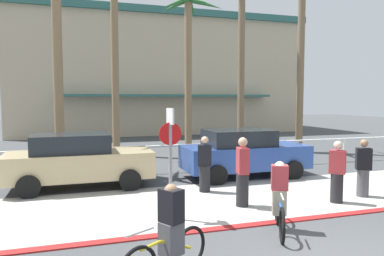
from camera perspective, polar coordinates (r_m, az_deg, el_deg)
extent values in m
plane|color=#424447|center=(15.76, -2.00, -5.59)|extent=(80.00, 80.00, 0.00)
cube|color=#ADAAA0|center=(10.43, 6.84, -10.86)|extent=(44.00, 4.00, 0.02)
cube|color=maroon|center=(8.73, 12.48, -14.00)|extent=(44.00, 0.24, 0.03)
cube|color=#BCAD8E|center=(32.38, -5.72, 7.55)|extent=(22.60, 9.36, 8.96)
cube|color=#2D605B|center=(32.97, -5.78, 15.79)|extent=(23.20, 9.96, 0.50)
cube|color=#2D605B|center=(27.29, -3.41, 5.02)|extent=(15.82, 1.20, 0.16)
cylinder|color=white|center=(14.19, -0.37, -2.64)|extent=(19.13, 0.08, 0.08)
cylinder|color=white|center=(13.64, -20.00, -5.33)|extent=(0.08, 0.08, 1.00)
cylinder|color=white|center=(13.75, -9.96, -5.05)|extent=(0.08, 0.08, 1.00)
cylinder|color=white|center=(14.26, -0.37, -4.63)|extent=(0.08, 0.08, 1.00)
cylinder|color=white|center=(15.14, 8.33, -4.14)|extent=(0.08, 0.08, 1.00)
cylinder|color=white|center=(16.32, 15.90, -3.64)|extent=(0.08, 0.08, 1.00)
cylinder|color=white|center=(17.75, 22.35, -3.16)|extent=(0.08, 0.08, 1.00)
cylinder|color=gray|center=(8.51, -3.33, -6.82)|extent=(0.08, 0.08, 2.20)
cube|color=white|center=(8.35, -3.38, 1.82)|extent=(0.04, 0.56, 0.36)
cylinder|color=red|center=(8.38, -3.36, -0.91)|extent=(0.52, 0.03, 0.52)
cylinder|color=#846B4C|center=(15.03, -19.99, 9.86)|extent=(0.36, 0.36, 8.48)
cylinder|color=#846B4C|center=(18.51, -11.77, 9.75)|extent=(0.36, 0.36, 8.97)
cylinder|color=#846B4C|center=(18.86, -0.58, 7.83)|extent=(0.36, 0.36, 7.71)
cone|color=#2D6B33|center=(19.70, 2.09, 18.54)|extent=(1.89, 0.32, 0.65)
cone|color=#2D6B33|center=(20.27, 0.02, 17.85)|extent=(1.24, 1.84, 0.85)
cone|color=#2D6B33|center=(20.06, -2.69, 18.30)|extent=(1.25, 1.85, 0.65)
cone|color=#2D6B33|center=(19.22, -2.60, 18.63)|extent=(1.45, 0.32, 0.82)
cone|color=#2D6B33|center=(19.01, 0.86, 19.01)|extent=(0.94, 1.31, 0.68)
cylinder|color=#756047|center=(20.24, 7.60, 10.38)|extent=(0.36, 0.36, 9.69)
cylinder|color=#756047|center=(20.11, 16.38, 9.20)|extent=(0.36, 0.36, 8.94)
cube|color=tan|center=(12.07, -16.82, -5.40)|extent=(4.40, 1.80, 0.80)
cube|color=#1E2328|center=(11.98, -18.09, -2.22)|extent=(2.29, 1.58, 0.56)
cylinder|color=black|center=(13.12, -10.66, -6.27)|extent=(0.66, 0.22, 0.66)
cylinder|color=black|center=(11.38, -9.52, -7.93)|extent=(0.66, 0.22, 0.66)
cylinder|color=black|center=(13.09, -23.06, -6.59)|extent=(0.66, 0.22, 0.66)
cylinder|color=black|center=(11.34, -23.90, -8.31)|extent=(0.66, 0.22, 0.66)
cube|color=#284793|center=(13.26, 8.15, -4.37)|extent=(4.40, 1.80, 0.80)
cube|color=#1E2328|center=(13.06, 7.20, -1.49)|extent=(2.29, 1.58, 0.56)
cylinder|color=black|center=(14.75, 11.54, -5.08)|extent=(0.66, 0.22, 0.66)
cylinder|color=black|center=(13.24, 15.38, -6.26)|extent=(0.66, 0.22, 0.66)
cylinder|color=black|center=(13.61, 1.10, -5.80)|extent=(0.66, 0.22, 0.66)
cylinder|color=black|center=(11.96, 3.91, -7.26)|extent=(0.66, 0.22, 0.66)
torus|color=black|center=(7.59, 13.70, -14.39)|extent=(0.37, 0.67, 0.72)
torus|color=black|center=(8.63, 12.98, -12.03)|extent=(0.37, 0.67, 0.72)
cylinder|color=#2851A8|center=(8.27, 13.20, -11.69)|extent=(0.35, 0.64, 0.35)
cylinder|color=#2851A8|center=(7.73, 13.57, -11.78)|extent=(0.21, 0.37, 0.07)
cylinder|color=#2851A8|center=(8.16, 13.27, -11.40)|extent=(0.05, 0.05, 0.44)
cylinder|color=silver|center=(7.48, 13.75, -10.27)|extent=(0.25, 0.47, 0.04)
cube|color=gray|center=(8.14, 13.27, -11.00)|extent=(0.39, 0.41, 0.52)
cube|color=#A33338|center=(8.02, 13.34, -7.42)|extent=(0.42, 0.38, 0.52)
sphere|color=beige|center=(7.98, 13.37, -5.80)|extent=(0.22, 0.22, 0.22)
torus|color=black|center=(6.39, -0.30, -17.95)|extent=(0.65, 0.41, 0.72)
cylinder|color=gold|center=(6.11, -2.53, -17.52)|extent=(0.62, 0.39, 0.35)
cylinder|color=gold|center=(5.73, -6.43, -17.59)|extent=(0.36, 0.23, 0.07)
cylinder|color=gold|center=(6.02, -3.20, -17.15)|extent=(0.05, 0.05, 0.44)
cylinder|color=silver|center=(5.52, -8.00, -15.59)|extent=(0.45, 0.28, 0.04)
cube|color=#4C4C51|center=(6.00, -3.21, -16.61)|extent=(0.42, 0.40, 0.52)
cube|color=black|center=(5.83, -3.23, -11.85)|extent=(0.39, 0.42, 0.52)
sphere|color=#9E7556|center=(5.77, -3.24, -9.66)|extent=(0.22, 0.22, 0.22)
cylinder|color=#232326|center=(11.08, 1.97, -7.84)|extent=(0.42, 0.42, 0.80)
cube|color=black|center=(10.94, 1.98, -4.21)|extent=(0.47, 0.39, 0.62)
sphere|color=#D6A884|center=(10.89, 1.98, -1.88)|extent=(0.22, 0.22, 0.22)
cylinder|color=#232326|center=(9.70, 7.76, -9.47)|extent=(0.38, 0.38, 0.86)
cube|color=#A33338|center=(9.55, 7.81, -5.01)|extent=(0.33, 0.44, 0.67)
sphere|color=#D6A884|center=(9.48, 7.84, -2.14)|extent=(0.24, 0.24, 0.24)
cylinder|color=#4C4C51|center=(11.60, 24.81, -7.73)|extent=(0.44, 0.44, 0.79)
cube|color=black|center=(11.48, 24.93, -4.32)|extent=(0.48, 0.43, 0.61)
sphere|color=#9E7556|center=(11.42, 25.00, -2.13)|extent=(0.22, 0.22, 0.22)
cylinder|color=#232326|center=(10.67, 21.39, -8.64)|extent=(0.45, 0.45, 0.80)
cube|color=#A33338|center=(10.53, 21.50, -4.88)|extent=(0.46, 0.47, 0.62)
sphere|color=beige|center=(10.47, 21.57, -2.46)|extent=(0.22, 0.22, 0.22)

